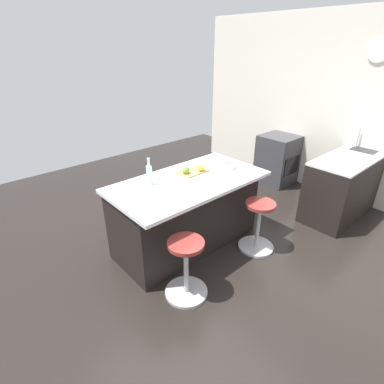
% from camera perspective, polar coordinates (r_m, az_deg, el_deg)
% --- Properties ---
extents(ground_plane, '(7.81, 7.81, 0.00)m').
position_cam_1_polar(ground_plane, '(3.69, -0.04, -12.38)').
color(ground_plane, black).
extents(interior_partition_left, '(0.15, 5.23, 2.80)m').
position_cam_1_polar(interior_partition_left, '(5.44, 25.19, 14.41)').
color(interior_partition_left, silver).
rests_on(interior_partition_left, ground_plane).
extents(sink_cabinet, '(1.95, 0.60, 1.18)m').
position_cam_1_polar(sink_cabinet, '(5.15, 28.27, 1.98)').
color(sink_cabinet, black).
rests_on(sink_cabinet, ground_plane).
extents(oven_range, '(0.60, 0.61, 0.87)m').
position_cam_1_polar(oven_range, '(5.67, 15.99, 6.05)').
color(oven_range, '#38383D').
rests_on(oven_range, ground_plane).
extents(kitchen_island, '(1.85, 0.97, 0.90)m').
position_cam_1_polar(kitchen_island, '(3.69, -1.01, -3.82)').
color(kitchen_island, black).
rests_on(kitchen_island, ground_plane).
extents(stool_by_window, '(0.44, 0.44, 0.64)m').
position_cam_1_polar(stool_by_window, '(3.76, 12.49, -6.60)').
color(stool_by_window, '#B7B7BC').
rests_on(stool_by_window, ground_plane).
extents(stool_middle, '(0.44, 0.44, 0.64)m').
position_cam_1_polar(stool_middle, '(3.06, -1.14, -14.69)').
color(stool_middle, '#B7B7BC').
rests_on(stool_middle, ground_plane).
extents(cutting_board, '(0.36, 0.24, 0.02)m').
position_cam_1_polar(cutting_board, '(3.66, 0.08, 3.95)').
color(cutting_board, tan).
rests_on(cutting_board, kitchen_island).
extents(apple_yellow, '(0.08, 0.08, 0.08)m').
position_cam_1_polar(apple_yellow, '(3.64, 1.69, 4.65)').
color(apple_yellow, gold).
rests_on(apple_yellow, cutting_board).
extents(apple_green, '(0.09, 0.09, 0.09)m').
position_cam_1_polar(apple_green, '(3.56, -1.23, 4.19)').
color(apple_green, '#609E2D').
rests_on(apple_green, cutting_board).
extents(water_bottle, '(0.06, 0.06, 0.31)m').
position_cam_1_polar(water_bottle, '(3.32, -8.15, 3.34)').
color(water_bottle, silver).
rests_on(water_bottle, kitchen_island).
extents(fruit_bowl, '(0.21, 0.21, 0.07)m').
position_cam_1_polar(fruit_bowl, '(3.80, 6.67, 5.10)').
color(fruit_bowl, silver).
rests_on(fruit_bowl, kitchen_island).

